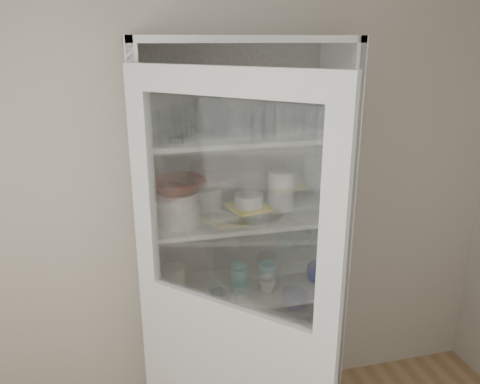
{
  "coord_description": "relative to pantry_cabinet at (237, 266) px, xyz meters",
  "views": [
    {
      "loc": [
        -0.33,
        -0.83,
        2.08
      ],
      "look_at": [
        0.2,
        1.27,
        1.37
      ],
      "focal_mm": 35.0,
      "sensor_mm": 36.0,
      "label": 1
    }
  ],
  "objects": [
    {
      "name": "cream_dish",
      "position": [
        -0.14,
        -0.06,
        -0.44
      ],
      "size": [
        0.26,
        0.26,
        0.08
      ],
      "primitive_type": "imported",
      "rotation": [
        0.0,
        0.0,
        -0.07
      ],
      "color": "silver",
      "rests_on": "shelf_bot"
    },
    {
      "name": "plate_stack_back",
      "position": [
        -0.17,
        0.08,
        0.38
      ],
      "size": [
        0.23,
        0.23,
        0.11
      ],
      "primitive_type": "cylinder",
      "color": "silver",
      "rests_on": "shelf_plates"
    },
    {
      "name": "mug_blue",
      "position": [
        0.41,
        -0.13,
        -0.03
      ],
      "size": [
        0.13,
        0.13,
        0.1
      ],
      "primitive_type": "imported",
      "rotation": [
        0.0,
        0.0,
        0.03
      ],
      "color": "navy",
      "rests_on": "shelf_mugs"
    },
    {
      "name": "tumbler_12",
      "position": [
        0.13,
        -0.12,
        0.79
      ],
      "size": [
        0.07,
        0.07,
        0.13
      ],
      "primitive_type": "cylinder",
      "color": "silver",
      "rests_on": "shelf_glass"
    },
    {
      "name": "tumbler_7",
      "position": [
        -0.41,
        -0.08,
        0.79
      ],
      "size": [
        0.09,
        0.09,
        0.14
      ],
      "primitive_type": "cylinder",
      "rotation": [
        0.0,
        0.0,
        0.3
      ],
      "color": "silver",
      "rests_on": "shelf_glass"
    },
    {
      "name": "pantry_cabinet",
      "position": [
        0.0,
        0.0,
        0.0
      ],
      "size": [
        1.0,
        0.45,
        2.1
      ],
      "color": "silver",
      "rests_on": "floor"
    },
    {
      "name": "plate_stack_front",
      "position": [
        -0.31,
        -0.13,
        0.37
      ],
      "size": [
        0.21,
        0.21,
        0.1
      ],
      "primitive_type": "cylinder",
      "color": "silver",
      "rests_on": "shelf_plates"
    },
    {
      "name": "tumbler_11",
      "position": [
        0.14,
        -0.07,
        0.79
      ],
      "size": [
        0.08,
        0.08,
        0.13
      ],
      "primitive_type": "cylinder",
      "rotation": [
        0.0,
        0.0,
        0.16
      ],
      "color": "silver",
      "rests_on": "shelf_glass"
    },
    {
      "name": "grey_bowl_stack",
      "position": [
        0.22,
        -0.05,
        0.42
      ],
      "size": [
        0.13,
        0.13,
        0.2
      ],
      "primitive_type": "cylinder",
      "color": "silver",
      "rests_on": "shelf_plates"
    },
    {
      "name": "cupboard_door",
      "position": [
        -0.18,
        -0.61,
        -0.07
      ],
      "size": [
        0.67,
        0.66,
        2.0
      ],
      "rotation": [
        0.0,
        0.0,
        -0.78
      ],
      "color": "silver",
      "rests_on": "floor"
    },
    {
      "name": "tumbler_2",
      "position": [
        -0.13,
        -0.2,
        0.79
      ],
      "size": [
        0.09,
        0.09,
        0.14
      ],
      "primitive_type": "cylinder",
      "rotation": [
        0.0,
        0.0,
        0.33
      ],
      "color": "silver",
      "rests_on": "shelf_glass"
    },
    {
      "name": "goblet_1",
      "position": [
        -0.1,
        0.0,
        0.82
      ],
      "size": [
        0.08,
        0.08,
        0.19
      ],
      "primitive_type": null,
      "color": "silver",
      "rests_on": "shelf_glass"
    },
    {
      "name": "teal_jar",
      "position": [
        -0.0,
        -0.05,
        -0.03
      ],
      "size": [
        0.09,
        0.09,
        0.11
      ],
      "color": "teal",
      "rests_on": "shelf_mugs"
    },
    {
      "name": "tumbler_8",
      "position": [
        -0.28,
        -0.07,
        0.79
      ],
      "size": [
        0.08,
        0.08,
        0.14
      ],
      "primitive_type": "cylinder",
      "rotation": [
        0.0,
        0.0,
        -0.21
      ],
      "color": "silver",
      "rests_on": "shelf_glass"
    },
    {
      "name": "tumbler_10",
      "position": [
        -0.15,
        -0.05,
        0.79
      ],
      "size": [
        0.07,
        0.07,
        0.13
      ],
      "primitive_type": "cylinder",
      "rotation": [
        0.0,
        0.0,
        -0.17
      ],
      "color": "silver",
      "rests_on": "shelf_glass"
    },
    {
      "name": "goblet_3",
      "position": [
        0.41,
        0.02,
        0.8
      ],
      "size": [
        0.07,
        0.07,
        0.16
      ],
      "primitive_type": null,
      "color": "silver",
      "rests_on": "shelf_glass"
    },
    {
      "name": "goblet_0",
      "position": [
        -0.16,
        0.05,
        0.81
      ],
      "size": [
        0.08,
        0.08,
        0.18
      ],
      "primitive_type": null,
      "color": "silver",
      "rests_on": "shelf_glass"
    },
    {
      "name": "cream_bowl",
      "position": [
        -0.31,
        -0.13,
        0.45
      ],
      "size": [
        0.24,
        0.24,
        0.06
      ],
      "primitive_type": "cylinder",
      "rotation": [
        0.0,
        0.0,
        0.34
      ],
      "color": "silver",
      "rests_on": "plate_stack_front"
    },
    {
      "name": "mug_white",
      "position": [
        0.11,
        -0.17,
        -0.04
      ],
      "size": [
        0.12,
        0.12,
        0.08
      ],
      "primitive_type": "imported",
      "rotation": [
        0.0,
        0.0,
        0.39
      ],
      "color": "silver",
      "rests_on": "shelf_mugs"
    },
    {
      "name": "tumbler_9",
      "position": [
        -0.09,
        -0.08,
        0.79
      ],
      "size": [
        0.09,
        0.09,
        0.14
      ],
      "primitive_type": "cylinder",
      "rotation": [
        0.0,
        0.0,
        -0.27
      ],
      "color": "silver",
      "rests_on": "shelf_glass"
    },
    {
      "name": "tumbler_5",
      "position": [
        0.39,
        -0.19,
        0.8
      ],
      "size": [
        0.1,
        0.1,
        0.15
      ],
      "primitive_type": "cylinder",
      "rotation": [
        0.0,
        0.0,
        0.42
      ],
      "color": "silver",
      "rests_on": "shelf_glass"
    },
    {
      "name": "white_ramekin",
      "position": [
        0.05,
        -0.06,
        0.38
      ],
      "size": [
        0.15,
        0.15,
        0.06
      ],
      "primitive_type": "cylinder",
      "rotation": [
        0.0,
        0.0,
        0.04
      ],
      "color": "silver",
      "rests_on": "yellow_trivet"
    },
    {
      "name": "terracotta_bowl",
      "position": [
        -0.31,
        -0.13,
        0.51
      ],
      "size": [
        0.31,
        0.31,
        0.06
      ],
      "primitive_type": "imported",
      "rotation": [
        0.0,
        0.0,
        0.3
      ],
      "color": "maroon",
      "rests_on": "cream_bowl"
    },
    {
      "name": "tumbler_1",
      "position": [
        -0.31,
        -0.19,
        0.78
      ],
      "size": [
        0.08,
        0.08,
        0.13
      ],
      "primitive_type": "cylinder",
      "rotation": [
        0.0,
        0.0,
        0.41
      ],
      "color": "silver",
      "rests_on": "shelf_glass"
    },
    {
      "name": "wall_back",
      "position": [
        -0.2,
        0.16,
        0.36
      ],
      "size": [
        3.6,
        0.02,
        2.6
      ],
      "primitive_type": "cube",
      "color": "#C0B5A4",
      "rests_on": "ground"
    },
    {
      "name": "measuring_cups",
      "position": [
        -0.13,
        -0.17,
        -0.06
      ],
      "size": [
        0.1,
        0.1,
        0.04
      ],
      "primitive_type": "cylinder",
      "color": "silver",
      "rests_on": "shelf_mugs"
    },
    {
      "name": "tumbler_6",
      "position": [
        0.31,
        -0.17,
        0.79
      ],
      "size": [
        0.08,
        0.08,
        0.14
      ],
      "primitive_type": "cylinder",
      "rotation": [
        0.0,
        0.0,
        -0.11
      ],
      "color": "silver",
      "rests_on": "shelf_glass"
    },
    {
      "name": "goblet_2",
      "position": [
        0.14,
        0.03,
        0.8
      ],
      "size": [
        0.07,
        0.07,
        0.15
      ],
      "primitive_type": null,
      "color": "silver",
      "rests_on": "shelf_glass"
    },
    {
      "name": "white_canister",
      "position": [
        -0.34,
        -0.04,
        -0.01
      ],
      "size": [
        0.13,
        0.13,
        0.14
      ],
      "primitive_type": "cylinder",
      "rotation": [
        0.0,
        0.0,
        -0.16
      ],
      "color": "silver",
      "rests_on": "shelf_mugs"
    },
    {
      "name": "glass_platter",
      "position": [
        0.05,
        -0.06,
        0.33
      ],
      "size": [
        0.44,
        0.44,
        0.02
      ],
      "primitive_type": "cylinder",
      "rotation": [
        0.0,
        0.0,
        -0.28
      ],
      "color": "silver",
      "rests_on": "shelf_plates"
    },
    {
      "name": "yellow_trivet",
      "position": [
        0.05,
        -0.06,
        0.35
      ],
      "size": [
        0.22,
        0.22,
        0.01
      ],
      "primitive_type": "cube",
      "rotation": [
        0.0,
        0.0,
        0.21
      ],
      "color": "yellow",
      "rests_on": "glass_platter"
    },
    {
      "name": "mug_teal",
      "position": [
        0.16,
        -0.03,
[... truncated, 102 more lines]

